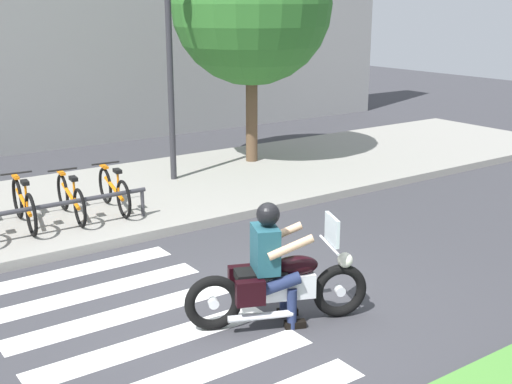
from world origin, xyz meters
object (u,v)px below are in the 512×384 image
(bicycle_4, at_px, (114,190))
(tree_near_rack, at_px, (251,4))
(bicycle_2, at_px, (24,205))
(street_lamp, at_px, (169,52))
(rider, at_px, (272,255))
(motorcycle, at_px, (279,285))
(bicycle_3, at_px, (71,198))
(bike_rack, at_px, (35,210))

(bicycle_4, distance_m, tree_near_rack, 5.27)
(bicycle_2, bearing_deg, street_lamp, 21.24)
(rider, bearing_deg, motorcycle, -24.89)
(bicycle_3, height_order, bicycle_4, bicycle_4)
(rider, xyz_separation_m, tree_near_rack, (4.10, 6.28, 2.66))
(rider, bearing_deg, bicycle_4, 88.63)
(bicycle_2, bearing_deg, rider, -73.25)
(bicycle_3, distance_m, bicycle_4, 0.75)
(motorcycle, xyz_separation_m, bicycle_2, (-1.45, 4.63, 0.05))
(motorcycle, bearing_deg, bicycle_3, 98.68)
(bicycle_2, height_order, bike_rack, bicycle_2)
(rider, distance_m, bike_rack, 4.28)
(motorcycle, bearing_deg, bicycle_2, 107.43)
(bicycle_4, height_order, bike_rack, bicycle_4)
(bicycle_3, distance_m, bike_rack, 0.93)
(rider, relative_size, tree_near_rack, 0.28)
(rider, relative_size, bicycle_3, 0.88)
(bicycle_4, bearing_deg, bicycle_3, 179.96)
(bicycle_2, distance_m, tree_near_rack, 6.47)
(bike_rack, distance_m, tree_near_rack, 6.61)
(bicycle_2, relative_size, bicycle_3, 1.02)
(motorcycle, relative_size, bike_rack, 0.56)
(bicycle_4, relative_size, tree_near_rack, 0.31)
(bike_rack, height_order, tree_near_rack, tree_near_rack)
(bicycle_4, relative_size, street_lamp, 0.37)
(motorcycle, height_order, bicycle_2, motorcycle)
(rider, height_order, bike_rack, rider)
(rider, height_order, tree_near_rack, tree_near_rack)
(motorcycle, height_order, rider, rider)
(rider, height_order, bicycle_2, rider)
(motorcycle, bearing_deg, bike_rack, 109.63)
(street_lamp, height_order, tree_near_rack, tree_near_rack)
(bicycle_2, bearing_deg, tree_near_rack, 17.10)
(rider, height_order, street_lamp, street_lamp)
(motorcycle, xyz_separation_m, rider, (-0.07, 0.03, 0.37))
(rider, relative_size, bike_rack, 0.40)
(bike_rack, bearing_deg, tree_near_rack, 22.22)
(rider, distance_m, bicycle_3, 4.65)
(street_lamp, relative_size, tree_near_rack, 0.84)
(bicycle_3, xyz_separation_m, tree_near_rack, (4.74, 1.69, 3.00))
(bicycle_4, bearing_deg, tree_near_rack, 22.91)
(street_lamp, bearing_deg, bicycle_4, -144.72)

